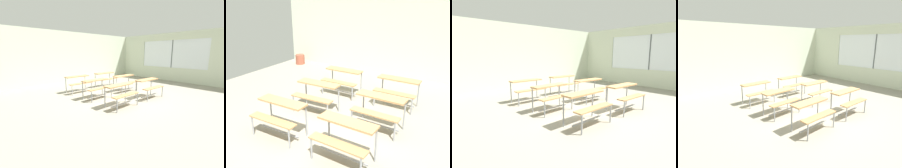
# 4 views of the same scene
# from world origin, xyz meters

# --- Properties ---
(ground) EXTENTS (10.00, 9.00, 0.05)m
(ground) POSITION_xyz_m (0.00, 0.00, -0.03)
(ground) COLOR gray
(wall_back) EXTENTS (10.00, 0.12, 3.00)m
(wall_back) POSITION_xyz_m (0.00, 4.50, 1.50)
(wall_back) COLOR beige
(wall_back) RESTS_ON ground
(wall_right) EXTENTS (0.12, 9.00, 3.00)m
(wall_right) POSITION_xyz_m (5.00, -0.13, 1.45)
(wall_right) COLOR beige
(wall_right) RESTS_ON ground
(desk_bench_r0c0) EXTENTS (1.11, 0.61, 0.74)m
(desk_bench_r0c0) POSITION_xyz_m (-0.89, -0.73, 0.56)
(desk_bench_r0c0) COLOR tan
(desk_bench_r0c0) RESTS_ON ground
(desk_bench_r0c1) EXTENTS (1.12, 0.62, 0.74)m
(desk_bench_r0c1) POSITION_xyz_m (0.68, -0.77, 0.56)
(desk_bench_r0c1) COLOR tan
(desk_bench_r0c1) RESTS_ON ground
(desk_bench_r1c0) EXTENTS (1.12, 0.64, 0.74)m
(desk_bench_r1c0) POSITION_xyz_m (-0.90, 0.58, 0.56)
(desk_bench_r1c0) COLOR tan
(desk_bench_r1c0) RESTS_ON ground
(desk_bench_r1c1) EXTENTS (1.12, 0.62, 0.74)m
(desk_bench_r1c1) POSITION_xyz_m (0.76, 0.59, 0.56)
(desk_bench_r1c1) COLOR tan
(desk_bench_r1c1) RESTS_ON ground
(desk_bench_r2c0) EXTENTS (1.10, 0.59, 0.74)m
(desk_bench_r2c0) POSITION_xyz_m (-0.94, 1.90, 0.56)
(desk_bench_r2c0) COLOR tan
(desk_bench_r2c0) RESTS_ON ground
(desk_bench_r2c1) EXTENTS (1.10, 0.60, 0.74)m
(desk_bench_r2c1) POSITION_xyz_m (0.71, 1.94, 0.56)
(desk_bench_r2c1) COLOR tan
(desk_bench_r2c1) RESTS_ON ground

